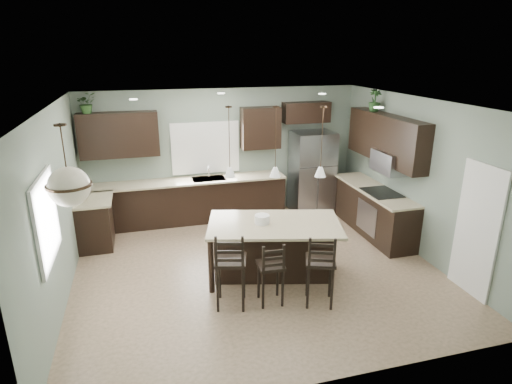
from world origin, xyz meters
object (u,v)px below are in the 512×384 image
at_px(bar_stool_center, 271,272).
at_px(bar_stool_right, 320,269).
at_px(bar_stool_left, 231,269).
at_px(plant_back_left, 86,103).
at_px(serving_dish, 262,219).
at_px(kitchen_island, 274,249).
at_px(refrigerator, 312,173).

bearing_deg(bar_stool_center, bar_stool_right, -13.45).
distance_m(bar_stool_left, plant_back_left, 4.53).
xyz_separation_m(serving_dish, bar_stool_left, (-0.68, -0.75, -0.40)).
xyz_separation_m(bar_stool_right, plant_back_left, (-3.30, 3.80, 2.03)).
xyz_separation_m(kitchen_island, bar_stool_center, (-0.30, -0.78, 0.04)).
height_order(kitchen_island, bar_stool_center, bar_stool_center).
bearing_deg(bar_stool_left, refrigerator, 67.08).
height_order(serving_dish, bar_stool_right, bar_stool_right).
bearing_deg(bar_stool_center, bar_stool_left, 174.93).
height_order(bar_stool_center, bar_stool_right, bar_stool_right).
bearing_deg(bar_stool_left, plant_back_left, 135.41).
relative_size(serving_dish, bar_stool_left, 0.20).
height_order(bar_stool_left, bar_stool_right, bar_stool_left).
relative_size(bar_stool_left, bar_stool_right, 1.05).
xyz_separation_m(bar_stool_center, bar_stool_right, (0.69, -0.20, 0.07)).
relative_size(bar_stool_right, plant_back_left, 2.83).
distance_m(serving_dish, bar_stool_center, 0.97).
relative_size(refrigerator, serving_dish, 7.71).
distance_m(serving_dish, plant_back_left, 4.19).
height_order(serving_dish, bar_stool_left, bar_stool_left).
relative_size(refrigerator, bar_stool_left, 1.55).
relative_size(serving_dish, bar_stool_right, 0.21).
relative_size(serving_dish, bar_stool_center, 0.24).
xyz_separation_m(bar_stool_left, bar_stool_center, (0.57, -0.08, -0.09)).
distance_m(kitchen_island, plant_back_left, 4.58).
bearing_deg(bar_stool_center, serving_dish, 85.70).
height_order(kitchen_island, bar_stool_right, bar_stool_right).
relative_size(kitchen_island, plant_back_left, 5.28).
relative_size(kitchen_island, bar_stool_left, 1.78).
bearing_deg(plant_back_left, bar_stool_center, -54.01).
bearing_deg(bar_stool_center, plant_back_left, 129.08).
bearing_deg(bar_stool_right, refrigerator, 89.94).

